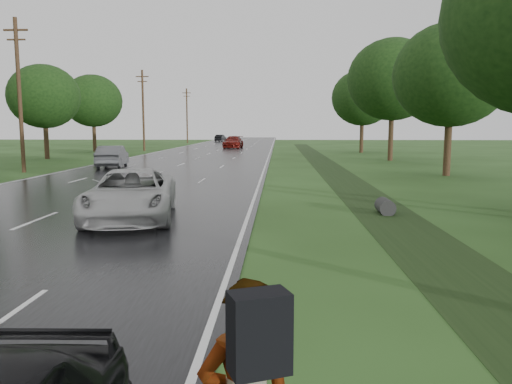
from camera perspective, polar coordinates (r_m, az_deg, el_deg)
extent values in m
cube|color=black|center=(53.05, -5.84, 4.18)|extent=(14.00, 180.00, 0.04)
cube|color=silver|center=(52.49, 1.49, 4.21)|extent=(0.12, 180.00, 0.01)
cube|color=silver|center=(54.45, -12.90, 4.14)|extent=(0.12, 180.00, 0.01)
cube|color=silver|center=(53.05, -5.84, 4.21)|extent=(0.12, 180.00, 0.01)
cube|color=black|center=(27.81, 10.30, 1.12)|extent=(2.20, 120.00, 0.01)
cylinder|color=#2D2D2D|center=(18.00, 14.54, -1.62)|extent=(0.56, 1.00, 0.56)
cylinder|color=#3E2819|center=(36.62, -25.41, 9.85)|extent=(0.26, 0.26, 10.00)
cube|color=#3E2819|center=(37.09, -25.78, 16.34)|extent=(1.60, 0.12, 0.12)
cube|color=#3E2819|center=(36.99, -25.73, 15.42)|extent=(1.20, 0.10, 0.10)
cylinder|color=#3E2819|center=(64.69, -12.77, 9.04)|extent=(0.26, 0.26, 10.00)
cube|color=#3E2819|center=(64.95, -12.88, 12.74)|extent=(1.60, 0.12, 0.12)
cube|color=#3E2819|center=(64.90, -12.86, 12.21)|extent=(1.20, 0.10, 0.10)
cylinder|color=#3E2819|center=(93.96, -7.89, 8.60)|extent=(0.26, 0.26, 10.00)
cube|color=#3E2819|center=(94.14, -7.94, 11.16)|extent=(1.60, 0.12, 0.12)
cube|color=#3E2819|center=(94.10, -7.93, 10.79)|extent=(1.20, 0.10, 0.10)
cylinder|color=#3E2819|center=(33.11, 21.04, 4.79)|extent=(0.44, 0.44, 3.52)
ellipsoid|color=black|center=(33.23, 21.41, 12.36)|extent=(7.00, 7.00, 6.30)
cylinder|color=#3E2819|center=(46.50, 15.15, 6.05)|extent=(0.44, 0.44, 4.16)
ellipsoid|color=black|center=(46.67, 15.36, 12.29)|extent=(8.00, 8.00, 7.20)
cylinder|color=#3E2819|center=(60.20, 11.97, 6.18)|extent=(0.44, 0.44, 3.68)
ellipsoid|color=black|center=(60.28, 12.09, 10.50)|extent=(7.20, 7.20, 6.48)
cylinder|color=#3E2819|center=(51.35, -22.84, 5.39)|extent=(0.44, 0.44, 3.36)
ellipsoid|color=black|center=(51.41, -23.07, 10.02)|extent=(6.60, 6.60, 5.94)
cylinder|color=#3E2819|center=(64.48, -17.99, 5.98)|extent=(0.44, 0.44, 3.52)
ellipsoid|color=black|center=(64.55, -18.15, 9.87)|extent=(7.00, 7.00, 6.30)
cube|color=black|center=(3.40, 0.36, -15.79)|extent=(0.45, 0.36, 0.55)
imported|color=silver|center=(16.60, -14.11, -0.28)|extent=(3.59, 6.17, 1.61)
imported|color=gray|center=(38.30, -16.10, 3.92)|extent=(2.45, 5.09, 1.61)
imported|color=maroon|center=(70.74, -2.62, 5.73)|extent=(2.71, 5.95, 1.69)
imported|color=black|center=(103.10, -4.08, 6.17)|extent=(2.05, 4.38, 1.39)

